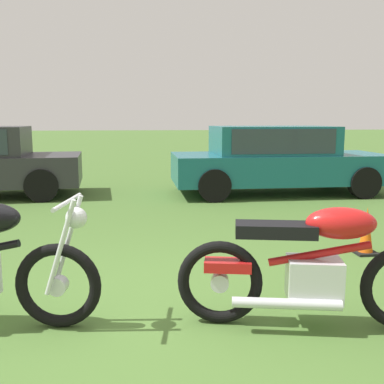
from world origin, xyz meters
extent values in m
plane|color=#476B2D|center=(0.00, 0.00, 0.00)|extent=(120.00, 120.00, 0.00)
torus|color=black|center=(-0.62, -0.13, 0.33)|extent=(0.67, 0.19, 0.66)
cylinder|color=silver|center=(-0.62, -0.13, 0.33)|extent=(0.15, 0.12, 0.14)
cylinder|color=silver|center=(-0.55, -0.05, 0.66)|extent=(0.27, 0.08, 0.72)
cylinder|color=silver|center=(-0.58, -0.23, 0.66)|extent=(0.27, 0.08, 0.72)
cylinder|color=silver|center=(-0.52, -0.15, 0.98)|extent=(0.13, 0.64, 0.03)
sphere|color=silver|center=(-0.46, -0.16, 0.86)|extent=(0.18, 0.18, 0.16)
torus|color=black|center=(0.61, -0.21, 0.33)|extent=(0.67, 0.23, 0.66)
cylinder|color=silver|center=(0.61, -0.21, 0.33)|extent=(0.16, 0.13, 0.14)
cube|color=silver|center=(1.31, -0.36, 0.38)|extent=(0.45, 0.38, 0.32)
cylinder|color=red|center=(1.34, -0.37, 0.58)|extent=(0.76, 0.22, 0.22)
ellipsoid|color=red|center=(1.49, -0.40, 0.82)|extent=(0.56, 0.36, 0.24)
cube|color=black|center=(1.02, -0.30, 0.76)|extent=(0.64, 0.36, 0.10)
cube|color=red|center=(0.67, -0.22, 0.47)|extent=(0.39, 0.25, 0.08)
cylinder|color=silver|center=(1.06, -0.47, 0.24)|extent=(0.80, 0.25, 0.08)
cylinder|color=black|center=(-1.94, 6.97, 0.32)|extent=(0.65, 0.27, 0.64)
cylinder|color=black|center=(-1.82, 5.39, 0.32)|extent=(0.65, 0.27, 0.64)
cube|color=#19606B|center=(3.00, 5.79, 0.55)|extent=(4.45, 1.78, 0.60)
cube|color=#19606B|center=(2.85, 5.79, 1.13)|extent=(2.45, 1.60, 0.60)
cube|color=#2D3842|center=(2.85, 5.79, 1.15)|extent=(2.08, 1.63, 0.48)
cylinder|color=black|center=(4.52, 6.62, 0.32)|extent=(0.64, 0.22, 0.64)
cylinder|color=black|center=(4.52, 4.96, 0.32)|extent=(0.64, 0.22, 0.64)
cylinder|color=black|center=(1.47, 6.61, 0.32)|extent=(0.64, 0.22, 0.64)
cylinder|color=black|center=(1.47, 4.96, 0.32)|extent=(0.64, 0.22, 0.64)
cone|color=#EA590F|center=(2.67, 1.38, 0.28)|extent=(0.18, 0.18, 0.56)
cube|color=black|center=(2.67, 1.38, 0.01)|extent=(0.25, 0.25, 0.03)
cylinder|color=white|center=(2.67, 1.38, 0.31)|extent=(0.12, 0.12, 0.07)
camera|label=1|loc=(-0.02, -3.52, 1.59)|focal=42.43mm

